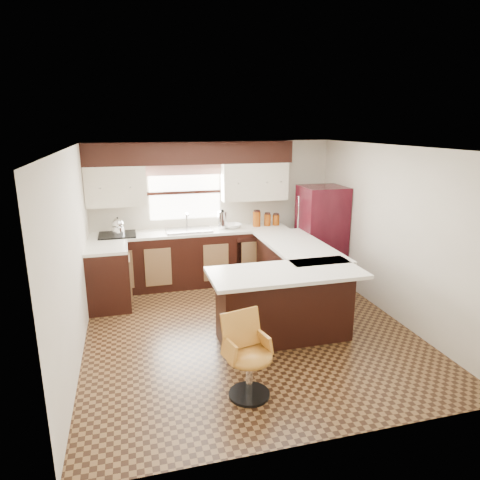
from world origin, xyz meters
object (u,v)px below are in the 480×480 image
object	(u,v)px
refrigerator	(321,235)
peninsula_return	(284,306)
bar_chair	(249,358)
peninsula_long	(294,276)

from	to	relation	value
refrigerator	peninsula_return	bearing A→B (deg)	-126.52
bar_chair	refrigerator	bearing A→B (deg)	40.22
peninsula_return	bar_chair	world-z (taller)	peninsula_return
peninsula_return	peninsula_long	bearing A→B (deg)	61.70
peninsula_return	refrigerator	size ratio (longest dim) A/B	0.99
peninsula_return	refrigerator	distance (m)	2.30
peninsula_long	refrigerator	distance (m)	1.24
peninsula_long	peninsula_return	world-z (taller)	same
peninsula_long	refrigerator	xyz separation A→B (m)	(0.82, 0.84, 0.38)
peninsula_long	peninsula_return	size ratio (longest dim) A/B	1.18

